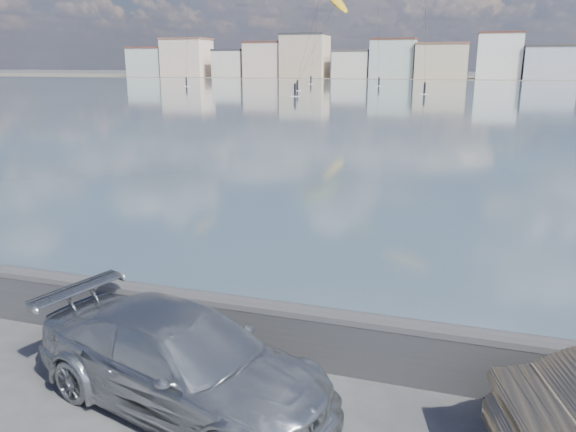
% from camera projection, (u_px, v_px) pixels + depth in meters
% --- Properties ---
extents(bay_water, '(500.00, 177.00, 0.00)m').
position_uv_depth(bay_water, '(446.00, 94.00, 91.51)').
color(bay_water, '#334051').
rests_on(bay_water, ground).
extents(far_shore_strip, '(500.00, 60.00, 0.00)m').
position_uv_depth(far_shore_strip, '(461.00, 78.00, 191.14)').
color(far_shore_strip, '#4C473D').
rests_on(far_shore_strip, ground).
extents(seawall, '(400.00, 0.36, 1.08)m').
position_uv_depth(seawall, '(211.00, 319.00, 9.83)').
color(seawall, '#28282B').
rests_on(seawall, ground).
extents(far_buildings, '(240.79, 13.26, 14.60)m').
position_uv_depth(far_buildings, '(466.00, 59.00, 176.31)').
color(far_buildings, '#B7C6BC').
rests_on(far_buildings, ground).
extents(car_silver, '(5.27, 3.21, 1.43)m').
position_uv_depth(car_silver, '(182.00, 361.00, 8.19)').
color(car_silver, '#A7ABAE').
rests_on(car_silver, ground).
extents(kitesurfer_2, '(8.54, 17.06, 19.47)m').
position_uv_depth(kitesurfer_2, '(336.00, 2.00, 107.83)').
color(kitesurfer_2, '#BF8C19').
rests_on(kitesurfer_2, ground).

